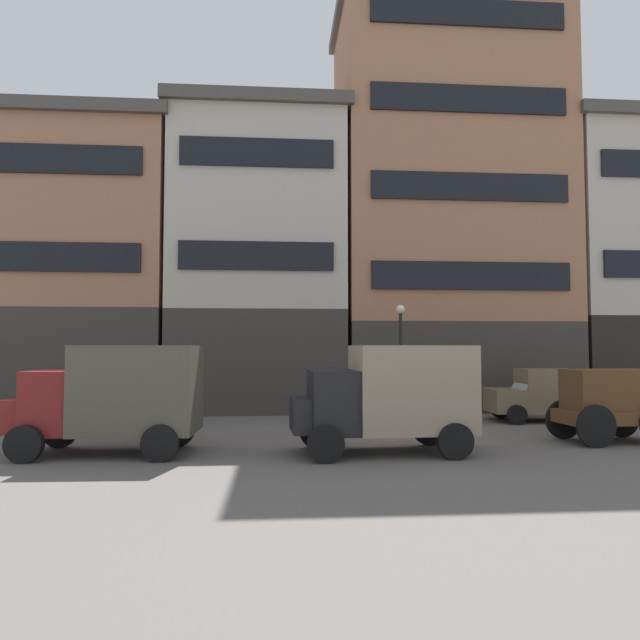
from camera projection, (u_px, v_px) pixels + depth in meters
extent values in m
plane|color=#605B56|center=(405.00, 448.00, 14.23)|extent=(120.00, 120.00, 0.00)
cube|color=#38332D|center=(75.00, 360.00, 23.66)|extent=(8.32, 6.58, 4.09)
cube|color=#9E6B4C|center=(78.00, 227.00, 23.95)|extent=(8.32, 6.58, 7.38)
cube|color=#47423D|center=(80.00, 137.00, 24.15)|extent=(8.82, 7.08, 0.50)
cube|color=black|center=(44.00, 257.00, 20.52)|extent=(6.99, 0.12, 1.10)
cube|color=black|center=(47.00, 159.00, 20.71)|extent=(6.99, 0.12, 1.10)
cube|color=#38332D|center=(259.00, 360.00, 24.26)|extent=(7.02, 6.58, 4.06)
cube|color=#B7AD9E|center=(260.00, 223.00, 24.56)|extent=(7.02, 6.58, 8.02)
cube|color=#47423D|center=(260.00, 129.00, 24.78)|extent=(7.52, 7.08, 0.50)
cube|color=black|center=(257.00, 256.00, 21.13)|extent=(5.89, 0.12, 1.10)
cube|color=black|center=(257.00, 152.00, 21.33)|extent=(5.89, 0.12, 1.10)
cube|color=#38332D|center=(447.00, 365.00, 24.89)|extent=(9.47, 6.58, 3.61)
cube|color=#9E6B4C|center=(445.00, 170.00, 25.34)|extent=(9.47, 6.58, 14.18)
cube|color=#47423D|center=(443.00, 14.00, 25.71)|extent=(9.97, 7.08, 0.50)
cube|color=black|center=(472.00, 276.00, 21.74)|extent=(7.95, 0.12, 1.10)
cube|color=black|center=(471.00, 187.00, 21.91)|extent=(7.95, 0.12, 1.10)
cube|color=black|center=(469.00, 99.00, 22.09)|extent=(7.95, 0.12, 1.10)
cube|color=black|center=(468.00, 12.00, 22.27)|extent=(7.95, 0.12, 1.10)
cube|color=black|center=(624.00, 361.00, 25.53)|extent=(6.86, 6.58, 3.87)
cube|color=#B7AD9E|center=(620.00, 232.00, 25.84)|extent=(6.86, 6.58, 8.21)
cube|color=#47423D|center=(618.00, 140.00, 26.06)|extent=(7.36, 7.08, 0.50)
cube|color=brown|center=(610.00, 416.00, 15.07)|extent=(2.79, 1.50, 0.36)
cube|color=brown|center=(609.00, 389.00, 15.10)|extent=(2.37, 1.28, 1.10)
cylinder|color=black|center=(622.00, 418.00, 15.90)|extent=(1.10, 0.16, 1.10)
cylinder|color=black|center=(564.00, 419.00, 15.62)|extent=(1.10, 0.16, 1.10)
cylinder|color=black|center=(596.00, 426.00, 14.22)|extent=(1.10, 0.16, 1.10)
cube|color=black|center=(339.00, 401.00, 13.40)|extent=(1.48, 1.77, 1.50)
cube|color=black|center=(310.00, 414.00, 13.30)|extent=(0.97, 1.49, 0.80)
cube|color=gray|center=(411.00, 388.00, 13.64)|extent=(2.89, 2.03, 2.10)
cube|color=silver|center=(320.00, 391.00, 13.36)|extent=(0.26, 1.37, 0.64)
cylinder|color=black|center=(326.00, 444.00, 12.36)|extent=(0.85, 0.26, 0.84)
cylinder|color=black|center=(316.00, 431.00, 14.24)|extent=(0.85, 0.26, 0.84)
cylinder|color=black|center=(455.00, 441.00, 12.73)|extent=(0.85, 0.26, 0.84)
cylinder|color=black|center=(429.00, 429.00, 14.61)|extent=(0.85, 0.26, 0.84)
cube|color=maroon|center=(63.00, 402.00, 13.37)|extent=(1.45, 1.74, 1.50)
cube|color=maroon|center=(33.00, 414.00, 13.32)|extent=(0.95, 1.47, 0.80)
cube|color=#4C473D|center=(139.00, 389.00, 13.46)|extent=(2.86, 1.99, 2.10)
cube|color=silver|center=(44.00, 391.00, 13.36)|extent=(0.23, 1.37, 0.64)
cylinder|color=black|center=(24.00, 444.00, 12.36)|extent=(0.85, 0.25, 0.84)
cylinder|color=black|center=(60.00, 431.00, 14.25)|extent=(0.85, 0.25, 0.84)
cylinder|color=black|center=(160.00, 443.00, 12.49)|extent=(0.85, 0.25, 0.84)
cylinder|color=black|center=(178.00, 431.00, 14.39)|extent=(0.85, 0.25, 0.84)
cube|color=#7A6B4C|center=(542.00, 400.00, 19.39)|extent=(3.80, 1.86, 0.80)
cube|color=#7A6B4C|center=(546.00, 379.00, 19.43)|extent=(1.90, 1.56, 0.70)
cube|color=silver|center=(522.00, 383.00, 19.42)|extent=(0.43, 1.33, 0.56)
cylinder|color=black|center=(517.00, 415.00, 18.52)|extent=(0.67, 0.23, 0.66)
cylinder|color=black|center=(500.00, 409.00, 20.20)|extent=(0.67, 0.23, 0.66)
cylinder|color=black|center=(589.00, 415.00, 18.54)|extent=(0.67, 0.23, 0.66)
cylinder|color=black|center=(566.00, 409.00, 20.22)|extent=(0.67, 0.23, 0.66)
cylinder|color=black|center=(401.00, 366.00, 19.99)|extent=(0.12, 0.12, 3.80)
sphere|color=silver|center=(400.00, 309.00, 20.09)|extent=(0.32, 0.32, 0.32)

